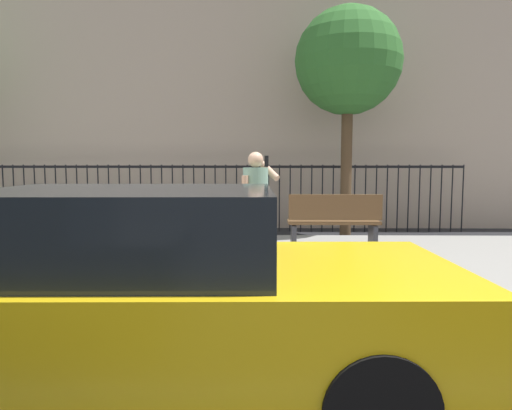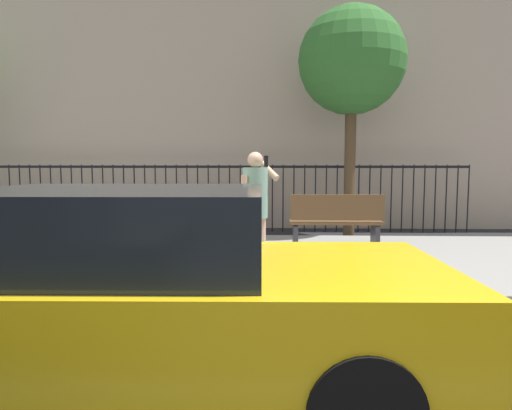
{
  "view_description": "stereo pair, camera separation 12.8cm",
  "coord_description": "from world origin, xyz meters",
  "px_view_note": "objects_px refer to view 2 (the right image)",
  "views": [
    {
      "loc": [
        1.28,
        -4.93,
        1.63
      ],
      "look_at": [
        1.17,
        1.5,
        1.04
      ],
      "focal_mm": 31.98,
      "sensor_mm": 36.0,
      "label": 1
    },
    {
      "loc": [
        1.41,
        -4.93,
        1.63
      ],
      "look_at": [
        1.17,
        1.5,
        1.04
      ],
      "focal_mm": 31.98,
      "sensor_mm": 36.0,
      "label": 2
    }
  ],
  "objects_px": {
    "street_bench": "(336,220)",
    "street_tree_mid": "(352,62)",
    "pedestrian_on_phone": "(254,203)",
    "taxi_yellow": "(143,293)"
  },
  "relations": [
    {
      "from": "pedestrian_on_phone",
      "to": "street_tree_mid",
      "type": "relative_size",
      "value": 0.33
    },
    {
      "from": "pedestrian_on_phone",
      "to": "street_bench",
      "type": "xyz_separation_m",
      "value": [
        1.36,
        1.78,
        -0.45
      ]
    },
    {
      "from": "taxi_yellow",
      "to": "street_tree_mid",
      "type": "xyz_separation_m",
      "value": [
        2.59,
        6.8,
        3.07
      ]
    },
    {
      "from": "taxi_yellow",
      "to": "street_bench",
      "type": "xyz_separation_m",
      "value": [
        2.03,
        4.74,
        -0.05
      ]
    },
    {
      "from": "pedestrian_on_phone",
      "to": "street_tree_mid",
      "type": "distance_m",
      "value": 5.06
    },
    {
      "from": "pedestrian_on_phone",
      "to": "taxi_yellow",
      "type": "bearing_deg",
      "value": -102.75
    },
    {
      "from": "pedestrian_on_phone",
      "to": "street_bench",
      "type": "relative_size",
      "value": 1.02
    },
    {
      "from": "street_bench",
      "to": "street_tree_mid",
      "type": "relative_size",
      "value": 0.32
    },
    {
      "from": "pedestrian_on_phone",
      "to": "street_bench",
      "type": "height_order",
      "value": "pedestrian_on_phone"
    },
    {
      "from": "pedestrian_on_phone",
      "to": "street_tree_mid",
      "type": "xyz_separation_m",
      "value": [
        1.92,
        3.84,
        2.67
      ]
    }
  ]
}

